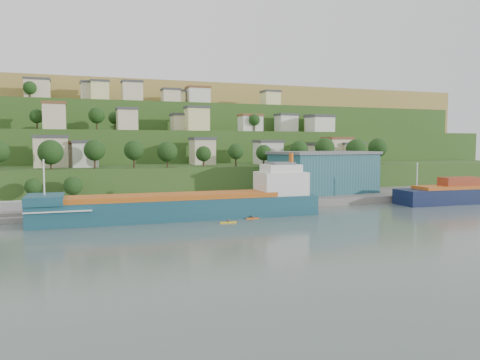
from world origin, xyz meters
name	(u,v)px	position (x,y,z in m)	size (l,w,h in m)	color
ground	(247,220)	(0.00, 0.00, 0.00)	(500.00, 500.00, 0.00)	#45544F
quay	(277,202)	(20.00, 28.00, 0.00)	(220.00, 26.00, 4.00)	slate
hillside	(141,174)	(0.02, 168.70, 0.08)	(360.00, 210.60, 96.00)	#284719
cargo_ship_near	(190,207)	(-11.26, 7.62, 2.68)	(65.40, 11.60, 16.76)	#143E4C
warehouse	(323,172)	(37.11, 31.00, 8.43)	(33.22, 22.89, 12.80)	#1C4954
caravan	(7,208)	(-50.92, 19.82, 2.64)	(6.15, 2.56, 2.87)	silver
dinghy	(27,211)	(-46.76, 20.39, 1.55)	(3.53, 1.32, 0.71)	silver
kayak_orange	(252,218)	(1.94, 1.77, 0.22)	(3.04, 0.88, 0.75)	orange
kayak_yellow	(228,222)	(-5.13, -1.85, 0.27)	(3.67, 0.79, 0.91)	gold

